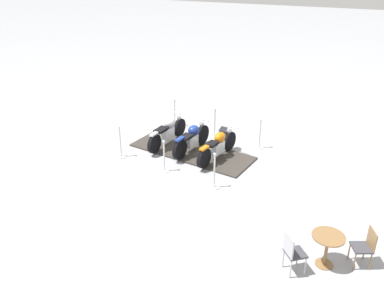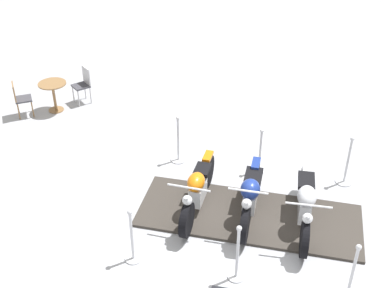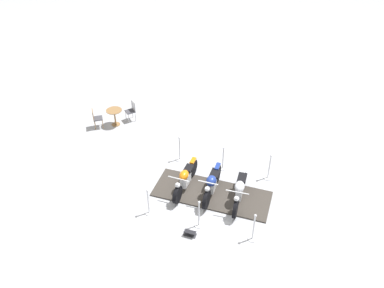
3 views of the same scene
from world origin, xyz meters
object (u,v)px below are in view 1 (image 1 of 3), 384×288
Objects in this scene: cafe_chair_near_table at (365,245)px; stanchion_left_front at (214,177)px; stanchion_right_rear at (175,117)px; stanchion_left_mid at (164,161)px; motorcycle_copper at (218,145)px; info_placard at (224,131)px; stanchion_right_front at (260,138)px; cafe_table at (327,243)px; stanchion_left_rear at (121,147)px; motorcycle_navy at (192,138)px; stanchion_right_mid at (215,126)px; cafe_chair_across_table at (292,251)px; motorcycle_chrome at (168,131)px.

stanchion_left_front is at bearing -46.73° from cafe_chair_near_table.
stanchion_left_mid is at bearing 18.02° from stanchion_right_rear.
motorcycle_copper is 1.94× the size of stanchion_left_front.
stanchion_left_front is 2.54× the size of info_placard.
stanchion_right_rear is 1.02× the size of stanchion_right_front.
cafe_chair_near_table is at bearing 34.58° from stanchion_right_front.
stanchion_right_rear is at bearing -166.25° from info_placard.
cafe_table is at bearing -122.42° from motorcycle_copper.
stanchion_left_rear is 2.54× the size of info_placard.
stanchion_right_front is at bearing -16.11° from info_placard.
stanchion_left_front is 3.97m from cafe_table.
stanchion_right_mid reaches higher than motorcycle_navy.
cafe_chair_across_table reaches higher than cafe_table.
stanchion_left_mid is 3.58m from info_placard.
stanchion_left_mid is (-0.37, -1.74, 0.01)m from stanchion_left_front.
motorcycle_navy is at bearing 37.59° from stanchion_right_rear.
cafe_chair_across_table is (6.53, 3.48, 0.49)m from info_placard.
motorcycle_navy is 2.65× the size of cafe_table.
stanchion_left_rear is at bearing -101.94° from stanchion_left_mid.
stanchion_right_mid is (-0.37, -1.74, 0.02)m from stanchion_right_front.
stanchion_right_mid is 7.12m from cafe_table.
stanchion_left_rear reaches higher than stanchion_left_mid.
cafe_chair_near_table is at bearing 70.61° from stanchion_left_rear.
stanchion_right_rear reaches higher than stanchion_right_front.
stanchion_left_rear is (2.66, -2.38, -0.06)m from stanchion_right_mid.
motorcycle_copper reaches higher than info_placard.
stanchion_left_rear is 7.99m from cafe_chair_near_table.
motorcycle_copper is 1.95× the size of stanchion_right_rear.
stanchion_right_rear is at bearing 24.50° from motorcycle_chrome.
stanchion_left_mid is at bearing 108.47° from cafe_chair_across_table.
motorcycle_chrome reaches higher than cafe_table.
stanchion_left_front reaches higher than cafe_table.
stanchion_right_rear is (-1.64, -0.45, -0.15)m from motorcycle_chrome.
cafe_chair_near_table is at bearing 44.13° from stanchion_right_mid.
stanchion_left_rear reaches higher than stanchion_right_rear.
motorcycle_copper reaches higher than cafe_chair_across_table.
motorcycle_chrome is 2.02× the size of stanchion_left_rear.
motorcycle_copper is 5.77m from cafe_chair_near_table.
stanchion_left_mid is 1.09× the size of cafe_chair_across_table.
stanchion_left_mid is at bearing 149.86° from motorcycle_copper.
stanchion_right_front reaches higher than cafe_chair_near_table.
motorcycle_navy is at bearing 92.65° from motorcycle_copper.
stanchion_right_mid reaches higher than info_placard.
info_placard is at bearing 81.69° from cafe_chair_across_table.
motorcycle_navy is 2.35m from stanchion_right_front.
stanchion_right_rear reaches higher than motorcycle_copper.
motorcycle_copper is 3.17m from stanchion_right_rear.
motorcycle_chrome is 7.14m from cafe_table.
stanchion_left_front is at bearing 37.12° from stanchion_right_rear.
motorcycle_copper is at bearing -60.33° from cafe_chair_near_table.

